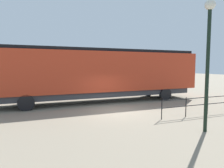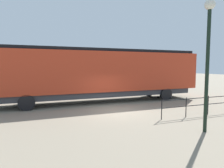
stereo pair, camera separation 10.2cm
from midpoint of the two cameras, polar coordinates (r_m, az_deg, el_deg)
The scene contains 4 objects.
ground_plane at distance 13.46m, azimuth 1.47°, elevation -7.80°, with size 120.00×120.00×0.00m, color gray.
locomotive at distance 16.98m, azimuth -1.55°, elevation 3.21°, with size 3.13×17.64×4.39m.
lamp_post at distance 10.00m, azimuth 25.90°, elevation 10.11°, with size 0.46×0.46×5.90m.
platform_fence at distance 14.57m, azimuth 28.12°, elevation -4.41°, with size 0.05×8.66×1.17m.
Camera 2 is at (12.11, -5.06, 2.99)m, focal length 32.23 mm.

